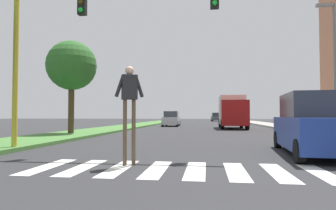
{
  "coord_description": "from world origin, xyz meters",
  "views": [
    {
      "loc": [
        0.71,
        1.03,
        1.26
      ],
      "look_at": [
        -1.25,
        15.49,
        1.77
      ],
      "focal_mm": 30.67,
      "sensor_mm": 36.0,
      "label": 1
    }
  ],
  "objects": [
    {
      "name": "sedan_midblock",
      "position": [
        -3.3,
        33.48,
        0.79
      ],
      "size": [
        1.88,
        4.4,
        1.7
      ],
      "color": "#B7B7BC",
      "rests_on": "ground_plane"
    },
    {
      "name": "crosswalk",
      "position": [
        0.0,
        7.62,
        0.0
      ],
      "size": [
        6.75,
        2.2,
        0.01
      ],
      "color": "silver",
      "rests_on": "ground_plane"
    },
    {
      "name": "median_strip",
      "position": [
        -7.46,
        28.0,
        0.07
      ],
      "size": [
        3.54,
        64.0,
        0.15
      ],
      "primitive_type": "cube",
      "color": "#477A38",
      "rests_on": "ground_plane"
    },
    {
      "name": "pedestrian_performer",
      "position": [
        -1.22,
        8.04,
        1.66
      ],
      "size": [
        0.72,
        0.38,
        2.49
      ],
      "color": "brown",
      "rests_on": "ground_plane"
    },
    {
      "name": "sedan_distant",
      "position": [
        3.68,
        47.78,
        0.8
      ],
      "size": [
        2.16,
        4.38,
        1.73
      ],
      "color": "gray",
      "rests_on": "ground_plane"
    },
    {
      "name": "suv_crossing",
      "position": [
        4.12,
        10.73,
        0.93
      ],
      "size": [
        2.33,
        4.75,
        1.97
      ],
      "color": "navy",
      "rests_on": "ground_plane"
    },
    {
      "name": "truck_box_delivery",
      "position": [
        3.11,
        28.75,
        1.63
      ],
      "size": [
        2.4,
        6.2,
        3.1
      ],
      "color": "maroon",
      "rests_on": "ground_plane"
    },
    {
      "name": "street_lamp_right",
      "position": [
        7.81,
        18.26,
        4.59
      ],
      "size": [
        1.02,
        0.24,
        7.5
      ],
      "color": "slate",
      "rests_on": "sidewalk_right"
    },
    {
      "name": "sidewalk_right",
      "position": [
        8.4,
        28.0,
        0.07
      ],
      "size": [
        3.0,
        64.0,
        0.15
      ],
      "primitive_type": "cube",
      "color": "#9E9991",
      "rests_on": "ground_plane"
    },
    {
      "name": "traffic_light_gantry",
      "position": [
        -3.59,
        10.28,
        4.34
      ],
      "size": [
        8.28,
        0.3,
        6.0
      ],
      "color": "gold",
      "rests_on": "median_strip"
    },
    {
      "name": "ground_plane",
      "position": [
        0.0,
        30.0,
        0.0
      ],
      "size": [
        140.0,
        140.0,
        0.0
      ],
      "primitive_type": "plane",
      "color": "#2D2D30"
    },
    {
      "name": "tree_mid",
      "position": [
        -7.65,
        17.86,
        4.32
      ],
      "size": [
        3.07,
        3.07,
        5.75
      ],
      "color": "#4C3823",
      "rests_on": "median_strip"
    },
    {
      "name": "sedan_far_horizon",
      "position": [
        2.61,
        61.45,
        0.81
      ],
      "size": [
        2.12,
        4.6,
        1.76
      ],
      "color": "#474C51",
      "rests_on": "ground_plane"
    }
  ]
}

